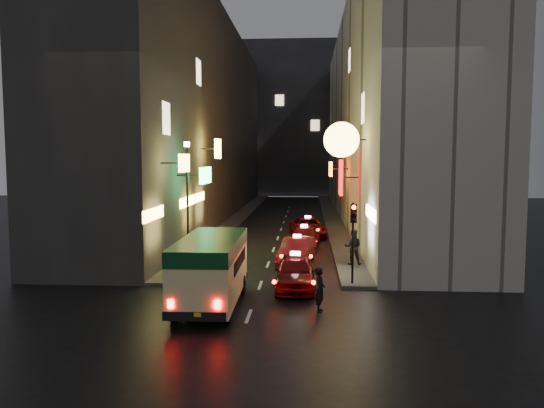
% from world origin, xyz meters
% --- Properties ---
extents(ground, '(120.00, 120.00, 0.00)m').
position_xyz_m(ground, '(0.00, 0.00, 0.00)').
color(ground, black).
rests_on(ground, ground).
extents(building_left, '(7.64, 52.00, 18.00)m').
position_xyz_m(building_left, '(-8.00, 33.99, 9.00)').
color(building_left, '#393634').
rests_on(building_left, ground).
extents(building_right, '(8.15, 52.00, 18.00)m').
position_xyz_m(building_right, '(8.00, 33.99, 9.00)').
color(building_right, '#B3ACA4').
rests_on(building_right, ground).
extents(building_far, '(30.00, 10.00, 22.00)m').
position_xyz_m(building_far, '(0.00, 66.00, 11.00)').
color(building_far, '#36363B').
rests_on(building_far, ground).
extents(sidewalk_left, '(1.50, 52.00, 0.15)m').
position_xyz_m(sidewalk_left, '(-4.25, 34.00, 0.07)').
color(sidewalk_left, '#4E4A48').
rests_on(sidewalk_left, ground).
extents(sidewalk_right, '(1.50, 52.00, 0.15)m').
position_xyz_m(sidewalk_right, '(4.25, 34.00, 0.07)').
color(sidewalk_right, '#4E4A48').
rests_on(sidewalk_right, ground).
extents(minibus, '(2.21, 6.06, 2.60)m').
position_xyz_m(minibus, '(-1.53, 5.15, 1.64)').
color(minibus, '#F7E49A').
rests_on(minibus, ground).
extents(taxi_near, '(2.25, 5.31, 1.85)m').
position_xyz_m(taxi_near, '(1.54, 7.99, 0.84)').
color(taxi_near, maroon).
rests_on(taxi_near, ground).
extents(taxi_second, '(2.84, 5.31, 1.78)m').
position_xyz_m(taxi_second, '(1.51, 13.36, 0.80)').
color(taxi_second, maroon).
rests_on(taxi_second, ground).
extents(taxi_third, '(2.25, 4.85, 1.68)m').
position_xyz_m(taxi_third, '(1.84, 18.16, 0.75)').
color(taxi_third, maroon).
rests_on(taxi_third, ground).
extents(taxi_far, '(2.67, 5.03, 1.69)m').
position_xyz_m(taxi_far, '(2.06, 22.96, 0.76)').
color(taxi_far, maroon).
rests_on(taxi_far, ground).
extents(pedestrian_crossing, '(0.40, 0.62, 1.85)m').
position_xyz_m(pedestrian_crossing, '(2.51, 4.74, 0.92)').
color(pedestrian_crossing, black).
rests_on(pedestrian_crossing, ground).
extents(pedestrian_sidewalk, '(0.81, 0.54, 2.04)m').
position_xyz_m(pedestrian_sidewalk, '(4.35, 12.58, 1.17)').
color(pedestrian_sidewalk, black).
rests_on(pedestrian_sidewalk, sidewalk_right).
extents(traffic_light, '(0.26, 0.43, 3.50)m').
position_xyz_m(traffic_light, '(4.00, 8.47, 2.69)').
color(traffic_light, black).
rests_on(traffic_light, sidewalk_right).
extents(lamp_post, '(0.28, 0.28, 6.22)m').
position_xyz_m(lamp_post, '(-4.20, 13.00, 3.72)').
color(lamp_post, black).
rests_on(lamp_post, sidewalk_left).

